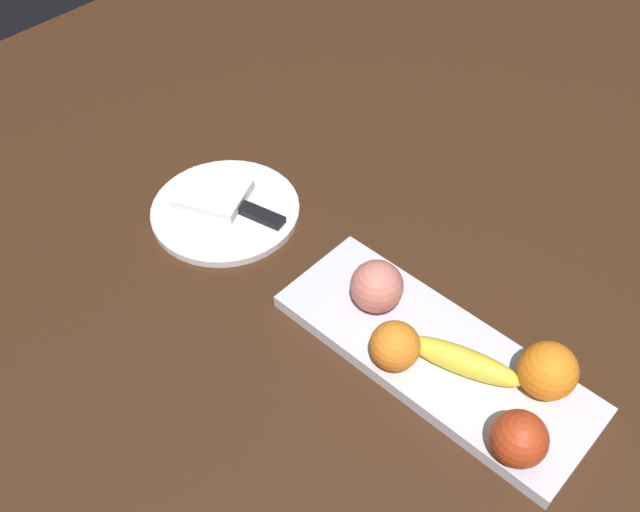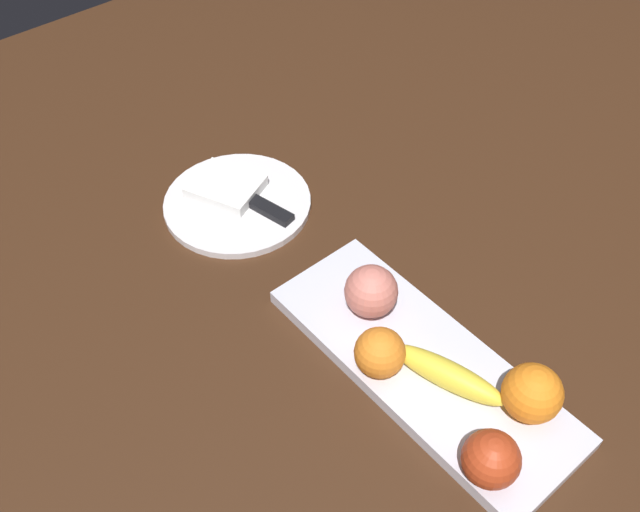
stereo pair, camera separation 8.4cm
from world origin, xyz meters
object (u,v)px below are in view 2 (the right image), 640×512
Objects in this scene: orange_near_banana at (380,353)px; apple at (491,459)px; fruit_tray at (422,364)px; peach at (371,291)px; folded_napkin at (226,187)px; knife at (261,206)px; orange_near_apple at (532,393)px; dinner_plate at (238,203)px; banana at (448,374)px.

apple is at bearing 178.35° from orange_near_banana.
peach reaches higher than fruit_tray.
peach reaches higher than folded_napkin.
apple is 0.92× the size of peach.
apple reaches higher than knife.
orange_near_banana reaches higher than knife.
knife is at bearing -2.67° from peach.
folded_napkin is (0.61, -0.06, -0.03)m from apple.
orange_near_apple is (0.02, -0.10, 0.00)m from apple.
orange_near_apple reaches higher than fruit_tray.
apple is at bearing 174.53° from folded_napkin.
orange_near_apple is at bearing -161.67° from fruit_tray.
dinner_plate is 0.03m from folded_napkin.
banana is 2.10× the size of orange_near_apple.
fruit_tray is at bearing 18.33° from orange_near_apple.
orange_near_apple is at bearing 10.17° from banana.
knife is (-0.04, -0.02, 0.01)m from dinner_plate.
folded_napkin reaches higher than knife.
peach is at bearing -13.54° from apple.
folded_napkin is (0.42, -0.05, -0.03)m from orange_near_banana.
dinner_plate is (0.42, 0.00, -0.00)m from fruit_tray.
orange_near_banana is 0.36m from knife.
fruit_tray is 2.84× the size of banana.
folded_napkin is at bearing 162.82° from banana.
orange_near_apple is at bearing -175.62° from folded_napkin.
banana is 0.15m from peach.
orange_near_banana is 0.37× the size of knife.
folded_napkin is at bearing 1.05° from peach.
fruit_tray reaches higher than dinner_plate.
apple is at bearing 159.44° from knife.
folded_napkin is 0.60× the size of knife.
folded_napkin is at bearing 0.00° from fruit_tray.
orange_near_banana is (0.07, 0.05, 0.02)m from banana.
peach is at bearing 8.97° from orange_near_apple.
peach is at bearing -178.84° from dinner_plate.
orange_near_apple is 0.52m from knife.
fruit_tray is 5.95× the size of orange_near_apple.
folded_napkin is at bearing 2.64° from knife.
orange_near_apple reaches higher than dinner_plate.
folded_napkin is at bearing 0.00° from dinner_plate.
apple is 0.29× the size of dinner_plate.
peach reaches higher than knife.
banana reaches higher than knife.
banana is (0.12, -0.06, -0.02)m from apple.
banana reaches higher than dinner_plate.
banana is at bearing -25.93° from apple.
peach is 0.27m from knife.
banana is at bearing 164.76° from knife.
folded_napkin is (0.34, 0.01, -0.04)m from peach.
orange_near_apple reaches higher than apple.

